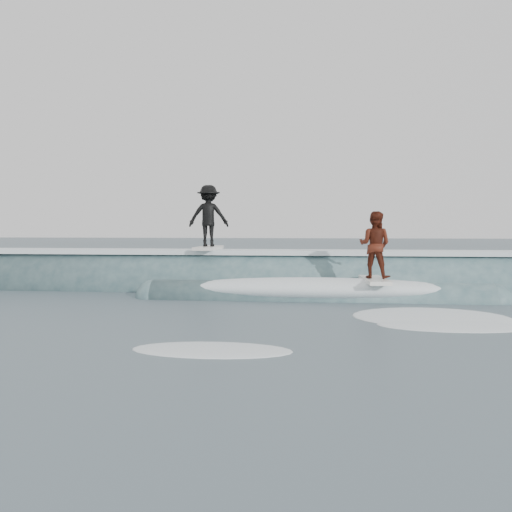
# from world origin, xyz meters

# --- Properties ---
(ground) EXTENTS (160.00, 160.00, 0.00)m
(ground) POSITION_xyz_m (0.00, 0.00, 0.00)
(ground) COLOR #3A4D55
(ground) RESTS_ON ground
(breaking_wave) EXTENTS (22.68, 3.95, 2.34)m
(breaking_wave) POSITION_xyz_m (0.22, 3.38, 0.04)
(breaking_wave) COLOR #37555D
(breaking_wave) RESTS_ON ground
(surfer_black) EXTENTS (1.28, 2.01, 2.00)m
(surfer_black) POSITION_xyz_m (-1.60, 3.64, 2.22)
(surfer_black) COLOR silver
(surfer_black) RESTS_ON ground
(surfer_red) EXTENTS (1.03, 2.04, 1.85)m
(surfer_red) POSITION_xyz_m (3.28, 1.44, 1.38)
(surfer_red) COLOR white
(surfer_red) RESTS_ON ground
(whitewater) EXTENTS (15.56, 6.62, 0.10)m
(whitewater) POSITION_xyz_m (1.94, -2.04, 0.00)
(whitewater) COLOR white
(whitewater) RESTS_ON ground
(far_swells) EXTENTS (36.11, 8.65, 0.80)m
(far_swells) POSITION_xyz_m (-1.61, 17.65, 0.00)
(far_swells) COLOR #37555D
(far_swells) RESTS_ON ground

